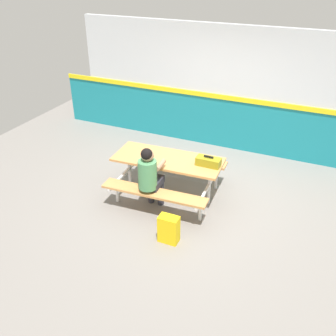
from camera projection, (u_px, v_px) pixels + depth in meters
ground_plane at (184, 199)px, 6.68m from camera, size 10.00×10.00×0.02m
accent_backdrop at (227, 92)px, 7.90m from camera, size 8.00×0.14×2.60m
picnic_table_main at (168, 167)px, 6.51m from camera, size 1.89×1.65×0.74m
student_nearer at (150, 174)px, 6.02m from camera, size 0.38×0.53×1.21m
toolbox_grey at (208, 162)px, 6.17m from camera, size 0.40×0.18×0.18m
backpack_dark at (169, 229)px, 5.60m from camera, size 0.30×0.22×0.44m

